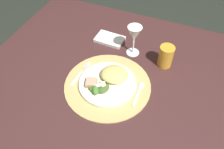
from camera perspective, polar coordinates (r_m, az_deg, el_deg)
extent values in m
cube|color=#3C2120|center=(1.02, 3.83, -2.86)|extent=(1.36, 1.04, 0.02)
cylinder|color=#3F251D|center=(1.75, -10.49, 5.76)|extent=(0.08, 0.08, 0.74)
cylinder|color=tan|center=(1.00, -1.10, -2.64)|extent=(0.37, 0.37, 0.01)
cylinder|color=silver|center=(0.99, -1.11, -2.27)|extent=(0.25, 0.25, 0.01)
ellipsoid|color=#D5C067|center=(0.99, 0.61, 0.08)|extent=(0.14, 0.14, 0.04)
ellipsoid|color=#327C2D|center=(0.96, -2.64, -2.82)|extent=(0.05, 0.05, 0.02)
ellipsoid|color=#406519|center=(0.95, -4.32, -3.78)|extent=(0.06, 0.04, 0.01)
ellipsoid|color=#425A26|center=(0.95, -2.09, -3.45)|extent=(0.05, 0.06, 0.02)
ellipsoid|color=#437833|center=(0.95, -4.12, -3.78)|extent=(0.05, 0.06, 0.02)
cube|color=beige|center=(0.95, -2.14, -2.35)|extent=(0.03, 0.03, 0.01)
cube|color=beige|center=(0.95, -3.28, -2.60)|extent=(0.03, 0.03, 0.01)
cube|color=tan|center=(0.97, -5.06, -2.06)|extent=(0.06, 0.06, 0.02)
cube|color=silver|center=(1.03, -8.68, -1.03)|extent=(0.02, 0.09, 0.00)
cube|color=silver|center=(1.08, -6.44, 2.30)|extent=(0.01, 0.05, 0.00)
cube|color=silver|center=(1.07, -6.26, 2.23)|extent=(0.01, 0.05, 0.00)
cube|color=silver|center=(1.07, -6.08, 2.16)|extent=(0.01, 0.05, 0.00)
cube|color=silver|center=(1.07, -5.89, 2.09)|extent=(0.01, 0.05, 0.00)
cube|color=silver|center=(0.96, 6.06, -5.51)|extent=(0.01, 0.10, 0.00)
ellipsoid|color=silver|center=(1.00, 7.18, -2.73)|extent=(0.02, 0.04, 0.01)
cube|color=white|center=(1.20, -0.58, 8.69)|extent=(0.15, 0.10, 0.02)
cylinder|color=silver|center=(1.14, 5.11, 5.42)|extent=(0.06, 0.06, 0.00)
cylinder|color=silver|center=(1.12, 5.24, 6.83)|extent=(0.01, 0.01, 0.07)
cone|color=silver|center=(1.07, 5.52, 9.83)|extent=(0.07, 0.07, 0.08)
cylinder|color=gold|center=(1.07, 13.07, 4.41)|extent=(0.07, 0.07, 0.10)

